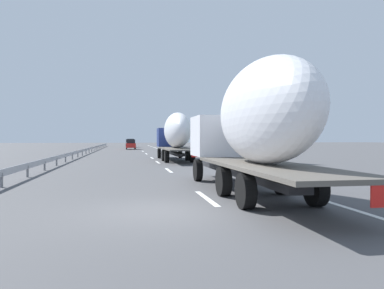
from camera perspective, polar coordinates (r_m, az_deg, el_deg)
name	(u,v)px	position (r m, az deg, el deg)	size (l,w,h in m)	color
ground_plane	(132,153)	(50.08, -9.34, -1.40)	(260.00, 260.00, 0.00)	#4C4C4F
lane_stripe_0	(206,198)	(12.50, 2.28, -8.41)	(3.20, 0.20, 0.01)	white
lane_stripe_1	(169,170)	(23.26, -3.67, -4.07)	(3.20, 0.20, 0.01)	white
lane_stripe_2	(158,162)	(31.25, -5.40, -2.79)	(3.20, 0.20, 0.01)	white
lane_stripe_3	(152,158)	(38.24, -6.31, -2.11)	(3.20, 0.20, 0.01)	white
lane_stripe_4	(146,154)	(48.55, -7.18, -1.46)	(3.20, 0.20, 0.01)	white
lane_stripe_5	(143,151)	(58.47, -7.72, -1.06)	(3.20, 0.20, 0.01)	white
edge_line_right	(168,152)	(55.44, -3.74, -1.16)	(110.00, 0.20, 0.01)	white
truck_lead	(176,134)	(33.29, -2.60, 1.69)	(12.83, 2.55, 4.33)	navy
truck_trailing	(253,123)	(13.24, 9.54, 3.42)	(12.92, 2.55, 4.65)	silver
car_red_compact	(131,144)	(69.50, -9.59, 0.02)	(4.31, 1.81, 1.86)	red
car_black_suv	(130,143)	(86.19, -9.64, 0.23)	(4.64, 1.86, 1.98)	black
car_silver_hatch	(129,143)	(101.47, -9.90, 0.31)	(4.60, 1.72, 1.87)	#ADB2B7
road_sign	(180,138)	(51.35, -1.86, 0.96)	(0.10, 0.90, 2.95)	gray
tree_0	(182,133)	(88.78, -1.55, 1.88)	(3.12, 3.12, 5.71)	#472D19
tree_1	(259,122)	(31.58, 10.55, 3.52)	(2.97, 2.97, 5.36)	#472D19
tree_2	(179,132)	(91.54, -2.11, 1.99)	(2.42, 2.42, 5.69)	#472D19
guardrail_median	(89,149)	(53.30, -15.86, -0.66)	(94.00, 0.10, 0.76)	#9EA0A5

